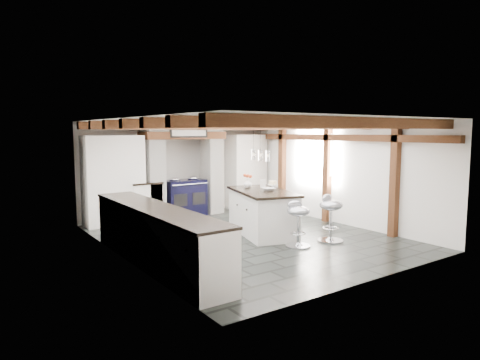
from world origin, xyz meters
TOP-DOWN VIEW (x-y plane):
  - ground at (0.00, 0.00)m, footprint 6.00×6.00m
  - room_shell at (-0.61, 1.42)m, footprint 6.00×6.03m
  - range_cooker at (0.00, 2.68)m, footprint 1.00×0.63m
  - kitchen_island at (0.41, 0.05)m, footprint 1.41×2.01m
  - bar_stool_near at (1.10, -1.16)m, footprint 0.53×0.53m
  - bar_stool_far at (0.35, -1.08)m, footprint 0.53×0.53m

SIDE VIEW (x-z plane):
  - ground at x=0.00m, z-range 0.00..0.00m
  - kitchen_island at x=0.41m, z-range -0.14..1.06m
  - range_cooker at x=0.00m, z-range -0.03..0.96m
  - bar_stool_far at x=0.35m, z-range 0.10..0.94m
  - bar_stool_near at x=1.10m, z-range 0.11..1.01m
  - room_shell at x=-0.61m, z-range -1.93..4.07m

